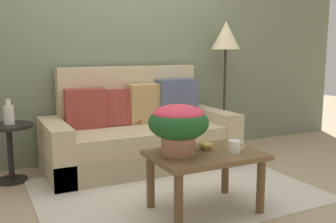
{
  "coord_description": "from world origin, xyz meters",
  "views": [
    {
      "loc": [
        -1.5,
        -2.96,
        1.23
      ],
      "look_at": [
        0.02,
        0.07,
        0.68
      ],
      "focal_mm": 41.42,
      "sensor_mm": 36.0,
      "label": 1
    }
  ],
  "objects": [
    {
      "name": "side_table",
      "position": [
        -1.25,
        0.81,
        0.38
      ],
      "size": [
        0.43,
        0.43,
        0.55
      ],
      "color": "black",
      "rests_on": "ground"
    },
    {
      "name": "wall_back",
      "position": [
        0.0,
        1.24,
        1.42
      ],
      "size": [
        6.4,
        0.12,
        2.83
      ],
      "primitive_type": "cube",
      "color": "slate",
      "rests_on": "ground"
    },
    {
      "name": "area_rug",
      "position": [
        0.0,
        -0.07,
        0.01
      ],
      "size": [
        2.32,
        1.69,
        0.01
      ],
      "primitive_type": "cube",
      "color": "beige",
      "rests_on": "ground"
    },
    {
      "name": "table_vase",
      "position": [
        -1.24,
        0.81,
        0.64
      ],
      "size": [
        0.09,
        0.09,
        0.23
      ],
      "color": "silver",
      "rests_on": "side_table"
    },
    {
      "name": "couch",
      "position": [
        0.03,
        0.78,
        0.33
      ],
      "size": [
        1.98,
        0.88,
        1.04
      ],
      "color": "tan",
      "rests_on": "ground"
    },
    {
      "name": "coffee_table",
      "position": [
        0.01,
        -0.56,
        0.38
      ],
      "size": [
        0.82,
        0.58,
        0.46
      ],
      "color": "brown",
      "rests_on": "ground"
    },
    {
      "name": "potted_plant",
      "position": [
        -0.19,
        -0.51,
        0.69
      ],
      "size": [
        0.44,
        0.44,
        0.37
      ],
      "color": "#A36B4C",
      "rests_on": "coffee_table"
    },
    {
      "name": "coffee_mug",
      "position": [
        0.21,
        -0.66,
        0.51
      ],
      "size": [
        0.14,
        0.09,
        0.09
      ],
      "color": "white",
      "rests_on": "coffee_table"
    },
    {
      "name": "floor_lamp",
      "position": [
        1.21,
        0.93,
        1.26
      ],
      "size": [
        0.34,
        0.34,
        1.56
      ],
      "color": "#2D2823",
      "rests_on": "ground"
    },
    {
      "name": "ground_plane",
      "position": [
        0.0,
        0.0,
        0.0
      ],
      "size": [
        14.0,
        14.0,
        0.0
      ],
      "primitive_type": "plane",
      "color": "tan"
    },
    {
      "name": "snack_bowl",
      "position": [
        0.07,
        -0.48,
        0.5
      ],
      "size": [
        0.11,
        0.11,
        0.06
      ],
      "color": "gold",
      "rests_on": "coffee_table"
    }
  ]
}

